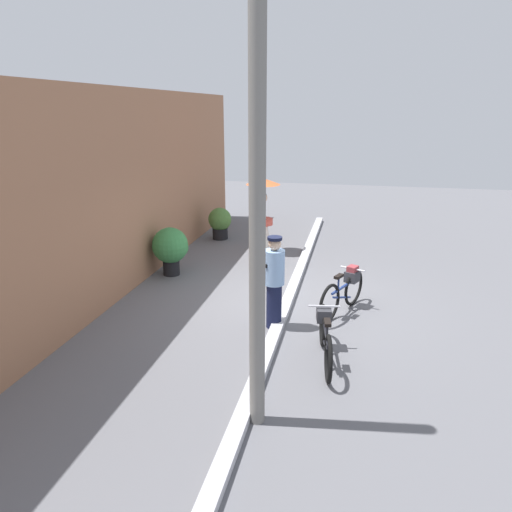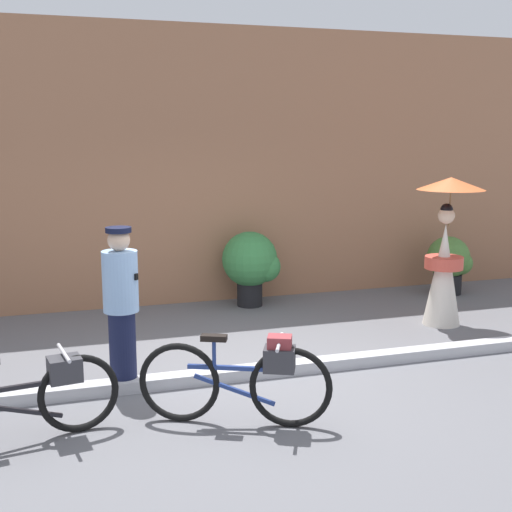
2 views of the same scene
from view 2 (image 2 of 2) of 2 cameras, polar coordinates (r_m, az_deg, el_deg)
The scene contains 9 objects.
ground_plane at distance 6.95m, azimuth -1.87°, elevation -10.42°, with size 30.00×30.00×0.00m, color slate.
building_wall at distance 9.87m, azimuth -7.35°, elevation 7.52°, with size 14.00×0.40×3.98m, color #9E6B4C.
sidewalk_curb at distance 6.93m, azimuth -1.87°, elevation -9.96°, with size 14.00×0.20×0.12m, color #B2B2B7.
bicycle_near_officer at distance 5.81m, azimuth -19.26°, elevation -11.24°, with size 1.70×0.48×0.74m.
bicycle_far_side at distance 5.80m, azimuth -1.05°, elevation -10.27°, with size 1.55×0.75×0.80m.
person_officer at distance 6.58m, azimuth -11.37°, elevation -4.08°, with size 0.34×0.34×1.60m.
person_with_parasol at distance 8.98m, azimuth 15.77°, elevation 0.54°, with size 0.86×0.86×1.92m.
potted_plant_by_door at distance 9.64m, azimuth -0.36°, elevation -0.58°, with size 0.82×0.80×1.08m.
potted_plant_small at distance 10.83m, azimuth 16.11°, elevation -0.50°, with size 0.67×0.66×0.90m.
Camera 2 is at (-1.73, -6.26, 2.47)m, focal length 47.14 mm.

